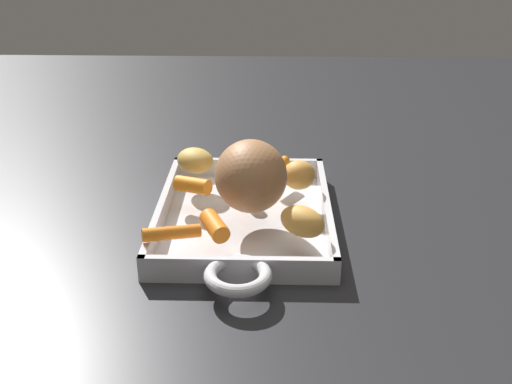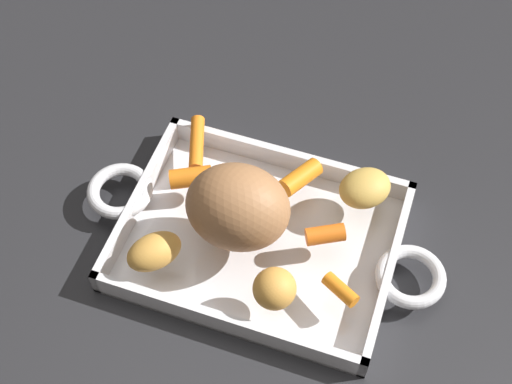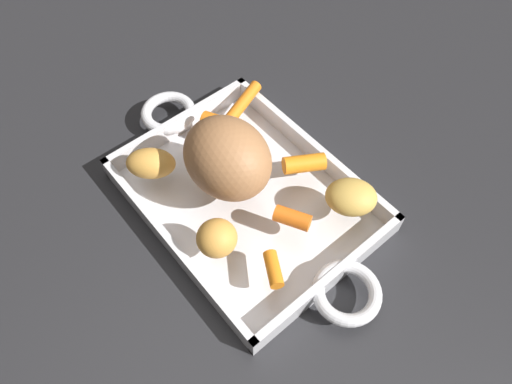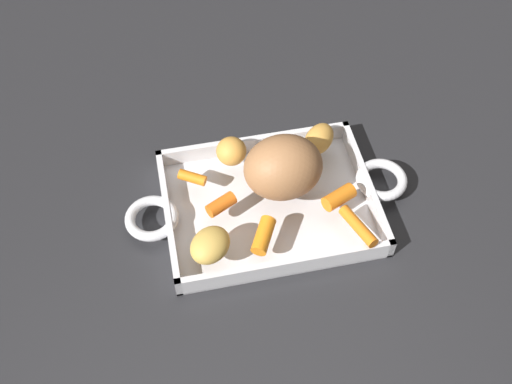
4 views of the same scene
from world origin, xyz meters
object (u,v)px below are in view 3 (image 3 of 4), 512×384
at_px(baby_carrot_southeast, 220,124).
at_px(potato_whole, 217,238).
at_px(baby_carrot_southwest, 273,269).
at_px(pork_roast, 227,158).
at_px(baby_carrot_northeast, 243,102).
at_px(potato_corner, 151,163).
at_px(potato_near_roast, 351,197).
at_px(roasting_dish, 247,197).
at_px(baby_carrot_long, 304,164).
at_px(baby_carrot_northwest, 292,218).

xyz_separation_m(baby_carrot_southeast, potato_whole, (-0.14, 0.11, 0.01)).
bearing_deg(baby_carrot_southwest, baby_carrot_southeast, -21.98).
distance_m(pork_roast, potato_whole, 0.10).
height_order(baby_carrot_northeast, potato_corner, potato_corner).
distance_m(potato_corner, potato_near_roast, 0.25).
xyz_separation_m(roasting_dish, potato_corner, (0.09, 0.08, 0.04)).
bearing_deg(potato_near_roast, pork_roast, 36.22).
height_order(baby_carrot_long, potato_corner, potato_corner).
relative_size(roasting_dish, baby_carrot_southeast, 8.77).
xyz_separation_m(baby_carrot_northeast, potato_near_roast, (-0.21, 0.01, 0.01)).
distance_m(baby_carrot_southeast, baby_carrot_northwest, 0.17).
height_order(baby_carrot_long, baby_carrot_northwest, baby_carrot_long).
relative_size(baby_carrot_northeast, potato_corner, 1.15).
bearing_deg(baby_carrot_northeast, potato_whole, 133.22).
bearing_deg(baby_carrot_northwest, potato_whole, 70.25).
relative_size(baby_carrot_northwest, baby_carrot_southwest, 1.04).
relative_size(potato_corner, potato_whole, 1.33).
bearing_deg(pork_roast, baby_carrot_southwest, 163.11).
distance_m(baby_carrot_southwest, baby_carrot_northeast, 0.25).
bearing_deg(baby_carrot_long, pork_roast, 61.18).
xyz_separation_m(baby_carrot_long, potato_near_roast, (-0.07, -0.00, 0.01)).
height_order(baby_carrot_northwest, potato_whole, potato_whole).
xyz_separation_m(roasting_dish, baby_carrot_northwest, (-0.07, -0.01, 0.03)).
bearing_deg(pork_roast, baby_carrot_southeast, -29.99).
bearing_deg(baby_carrot_southwest, potato_whole, 23.21).
height_order(baby_carrot_long, baby_carrot_southwest, baby_carrot_long).
distance_m(roasting_dish, baby_carrot_northwest, 0.08).
xyz_separation_m(baby_carrot_northwest, potato_near_roast, (-0.03, -0.07, 0.01)).
bearing_deg(baby_carrot_southeast, potato_corner, 90.67).
relative_size(baby_carrot_southeast, baby_carrot_southwest, 1.18).
bearing_deg(potato_whole, potato_corner, -0.48).
relative_size(roasting_dish, potato_near_roast, 6.94).
bearing_deg(baby_carrot_southwest, roasting_dish, -24.65).
height_order(baby_carrot_northeast, potato_near_roast, potato_near_roast).
distance_m(roasting_dish, baby_carrot_northeast, 0.14).
height_order(baby_carrot_southeast, baby_carrot_long, same).
xyz_separation_m(pork_roast, baby_carrot_long, (-0.05, -0.08, -0.04)).
bearing_deg(baby_carrot_southeast, baby_carrot_northwest, 172.26).
distance_m(baby_carrot_southeast, potato_whole, 0.18).
bearing_deg(potato_whole, baby_carrot_southeast, -38.43).
bearing_deg(baby_carrot_long, baby_carrot_northeast, -4.28).
distance_m(baby_carrot_southeast, baby_carrot_northeast, 0.05).
height_order(roasting_dish, baby_carrot_southwest, baby_carrot_southwest).
distance_m(pork_roast, potato_near_roast, 0.15).
bearing_deg(potato_corner, baby_carrot_southwest, -172.48).
distance_m(baby_carrot_northeast, potato_corner, 0.16).
distance_m(baby_carrot_northeast, potato_near_roast, 0.21).
height_order(roasting_dish, baby_carrot_southeast, baby_carrot_southeast).
distance_m(baby_carrot_northwest, baby_carrot_southwest, 0.07).
height_order(roasting_dish, baby_carrot_long, baby_carrot_long).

